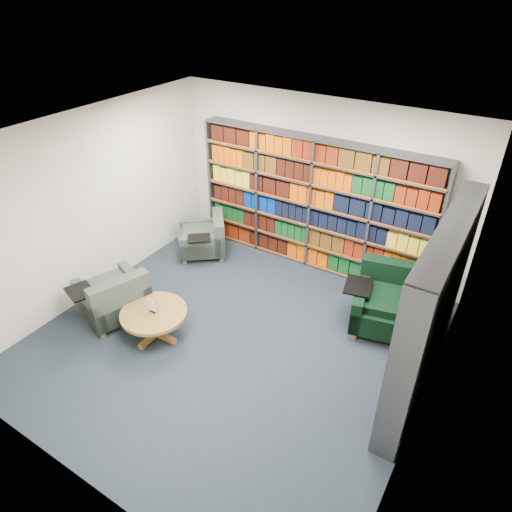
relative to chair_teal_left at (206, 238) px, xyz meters
The scene contains 7 objects.
room_shell 2.61m from the chair_teal_left, 44.07° to the right, with size 5.02×5.02×2.82m.
bookshelf_back 2.01m from the chair_teal_left, 22.47° to the left, with size 4.00×0.28×2.20m.
bookshelf_right 4.25m from the chair_teal_left, 14.46° to the right, with size 0.28×2.50×2.20m.
chair_teal_left is the anchor object (origin of this frame).
chair_green_right 3.38m from the chair_teal_left, ahead, with size 1.23×1.14×0.87m.
chair_teal_front 2.13m from the chair_teal_left, 90.73° to the right, with size 1.10×1.15×0.79m.
coffee_table 2.27m from the chair_teal_left, 70.90° to the right, with size 0.91×0.91×0.64m.
Camera 1 is at (2.77, -3.84, 4.39)m, focal length 32.00 mm.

